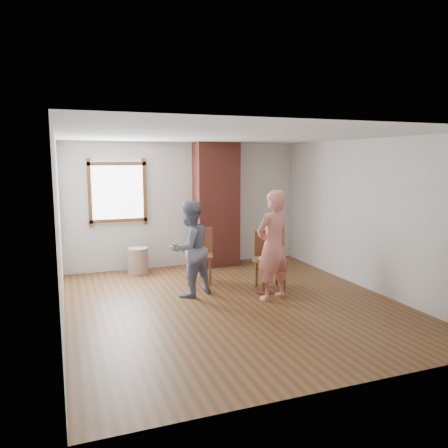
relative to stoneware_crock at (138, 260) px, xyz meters
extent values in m
plane|color=brown|center=(1.09, -2.40, -0.26)|extent=(5.50, 5.50, 0.00)
cube|color=silver|center=(1.09, 0.35, 1.04)|extent=(5.00, 0.04, 2.60)
cube|color=silver|center=(-1.41, -2.40, 1.04)|extent=(0.04, 5.50, 2.60)
cube|color=silver|center=(3.59, -2.40, 1.04)|extent=(0.04, 5.50, 2.60)
cube|color=white|center=(1.09, -2.40, 2.34)|extent=(5.00, 5.50, 0.04)
cube|color=brown|center=(-0.31, 0.31, 1.34)|extent=(1.14, 0.06, 1.34)
cube|color=white|center=(-0.31, 0.33, 1.34)|extent=(1.00, 0.02, 1.20)
cube|color=brown|center=(1.69, 0.10, 1.04)|extent=(0.90, 0.50, 2.60)
cylinder|color=tan|center=(0.00, 0.00, 0.00)|extent=(0.44, 0.44, 0.52)
cylinder|color=black|center=(0.07, 0.00, -0.18)|extent=(0.20, 0.20, 0.16)
cube|color=brown|center=(0.94, -1.10, 0.24)|extent=(0.59, 0.59, 0.06)
cylinder|color=brown|center=(0.70, -1.22, -0.01)|extent=(0.04, 0.04, 0.50)
cylinder|color=brown|center=(1.06, -1.34, -0.01)|extent=(0.04, 0.04, 0.50)
cylinder|color=brown|center=(0.82, -0.86, -0.01)|extent=(0.04, 0.04, 0.50)
cylinder|color=brown|center=(1.18, -0.98, -0.01)|extent=(0.04, 0.04, 0.50)
cube|color=brown|center=(1.01, -0.90, 0.50)|extent=(0.46, 0.19, 0.50)
cube|color=brown|center=(1.99, -1.88, 0.24)|extent=(0.52, 0.52, 0.06)
cylinder|color=brown|center=(1.78, -2.05, -0.01)|extent=(0.04, 0.04, 0.50)
cylinder|color=brown|center=(2.15, -2.09, -0.01)|extent=(0.04, 0.04, 0.50)
cylinder|color=brown|center=(1.82, -1.67, -0.01)|extent=(0.04, 0.04, 0.50)
cylinder|color=brown|center=(2.20, -1.72, -0.01)|extent=(0.04, 0.04, 0.50)
cube|color=brown|center=(2.01, -1.67, 0.49)|extent=(0.47, 0.10, 0.50)
cylinder|color=brown|center=(1.78, -2.05, 0.32)|extent=(0.40, 0.40, 0.04)
cylinder|color=brown|center=(1.78, -2.05, 0.03)|extent=(0.06, 0.06, 0.54)
cylinder|color=brown|center=(1.78, -2.05, -0.24)|extent=(0.28, 0.28, 0.03)
cylinder|color=white|center=(1.78, -2.05, 0.35)|extent=(0.18, 0.18, 0.01)
cube|color=white|center=(1.79, -2.05, 0.38)|extent=(0.08, 0.07, 0.06)
imported|color=#121A33|center=(0.58, -1.74, 0.54)|extent=(0.95, 0.86, 1.59)
imported|color=#D97B6C|center=(1.77, -2.40, 0.63)|extent=(0.74, 0.59, 1.77)
camera|label=1|loc=(-1.35, -8.54, 1.99)|focal=35.00mm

